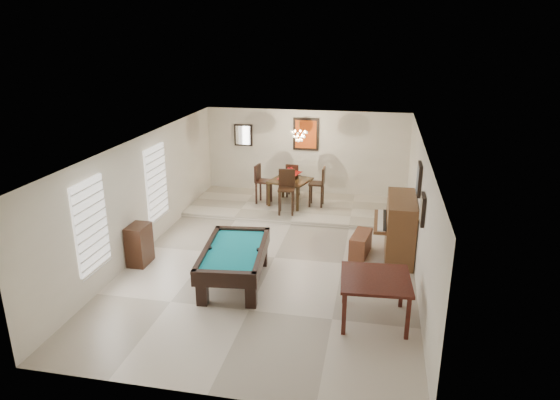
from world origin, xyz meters
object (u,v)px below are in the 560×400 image
(upright_piano, at_px, (393,227))
(dining_chair_west, at_px, (264,184))
(dining_chair_east, at_px, (317,187))
(dining_chair_south, at_px, (286,192))
(pool_table, at_px, (235,266))
(dining_chair_north, at_px, (293,180))
(piano_bench, at_px, (361,244))
(apothecary_chest, at_px, (139,245))
(square_table, at_px, (374,299))
(flower_vase, at_px, (290,171))
(dining_table, at_px, (290,190))
(chandelier, at_px, (299,132))

(upright_piano, height_order, dining_chair_west, upright_piano)
(upright_piano, distance_m, dining_chair_east, 3.37)
(dining_chair_south, distance_m, dining_chair_east, 1.06)
(pool_table, bearing_deg, dining_chair_north, 81.04)
(piano_bench, distance_m, apothecary_chest, 4.84)
(square_table, bearing_deg, flower_vase, 114.36)
(upright_piano, xyz_separation_m, dining_table, (-2.78, 2.68, -0.14))
(dining_chair_south, height_order, dining_chair_west, dining_chair_south)
(piano_bench, bearing_deg, dining_chair_west, 136.56)
(dining_chair_south, bearing_deg, pool_table, -101.71)
(upright_piano, xyz_separation_m, flower_vase, (-2.78, 2.68, 0.40))
(square_table, height_order, dining_table, dining_table)
(chandelier, bearing_deg, dining_chair_north, 109.77)
(dining_table, bearing_deg, dining_chair_west, -176.19)
(square_table, xyz_separation_m, dining_chair_west, (-3.20, 5.36, 0.27))
(chandelier, bearing_deg, dining_chair_west, 177.02)
(square_table, distance_m, dining_chair_east, 5.69)
(dining_chair_south, distance_m, dining_chair_north, 1.50)
(piano_bench, relative_size, flower_vase, 3.61)
(apothecary_chest, bearing_deg, chandelier, 55.50)
(dining_table, distance_m, chandelier, 1.68)
(dining_table, relative_size, dining_chair_south, 0.86)
(upright_piano, xyz_separation_m, piano_bench, (-0.67, -0.07, -0.43))
(pool_table, height_order, piano_bench, pool_table)
(dining_table, bearing_deg, chandelier, -21.95)
(upright_piano, bearing_deg, dining_chair_west, 143.23)
(apothecary_chest, xyz_separation_m, dining_chair_south, (2.57, 3.36, 0.27))
(square_table, height_order, dining_chair_west, dining_chair_west)
(square_table, bearing_deg, dining_table, 114.36)
(square_table, height_order, flower_vase, flower_vase)
(apothecary_chest, distance_m, dining_chair_east, 5.29)
(apothecary_chest, height_order, dining_chair_west, dining_chair_west)
(piano_bench, bearing_deg, dining_chair_east, 116.23)
(apothecary_chest, relative_size, flower_vase, 3.54)
(chandelier, bearing_deg, flower_vase, 158.05)
(dining_chair_east, height_order, chandelier, chandelier)
(dining_chair_south, height_order, dining_chair_east, dining_chair_south)
(dining_chair_east, bearing_deg, square_table, 17.70)
(upright_piano, bearing_deg, dining_table, 135.98)
(apothecary_chest, xyz_separation_m, dining_table, (2.53, 4.15, 0.10))
(dining_table, bearing_deg, upright_piano, -44.02)
(apothecary_chest, height_order, dining_chair_north, dining_chair_north)
(pool_table, bearing_deg, dining_chair_east, 71.09)
(dining_table, distance_m, dining_chair_south, 0.80)
(dining_chair_east, bearing_deg, chandelier, -77.49)
(flower_vase, relative_size, chandelier, 0.41)
(apothecary_chest, height_order, dining_table, dining_table)
(upright_piano, bearing_deg, dining_chair_north, 129.70)
(upright_piano, bearing_deg, flower_vase, 135.98)
(piano_bench, xyz_separation_m, flower_vase, (-2.10, 2.75, 0.83))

